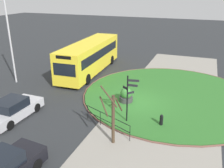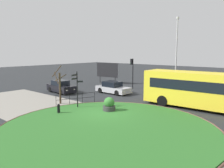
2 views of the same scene
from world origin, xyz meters
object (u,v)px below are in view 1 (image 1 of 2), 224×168
lamppost_tall (9,32)px  planter_near_signpost (126,96)px  signpost_directional (128,95)px  bus_yellow (90,56)px  bollard_foreground (161,120)px  street_tree_bare (113,116)px  car_far_lane (13,110)px

lamppost_tall → planter_near_signpost: (-0.54, -11.20, -4.20)m
signpost_directional → bus_yellow: (8.77, 6.99, -0.23)m
bollard_foreground → bus_yellow: (8.50, 9.17, 1.29)m
signpost_directional → planter_near_signpost: signpost_directional is taller
signpost_directional → bus_yellow: 11.22m
signpost_directional → planter_near_signpost: bearing=20.1°
bollard_foreground → lamppost_tall: bearing=77.8°
signpost_directional → lamppost_tall: 13.01m
signpost_directional → planter_near_signpost: 3.34m
planter_near_signpost → street_tree_bare: 5.71m
signpost_directional → bus_yellow: signpost_directional is taller
signpost_directional → street_tree_bare: 2.66m
bollard_foreground → planter_near_signpost: planter_near_signpost is taller
bus_yellow → car_far_lane: 11.14m
signpost_directional → planter_near_signpost: (2.85, 1.04, -1.40)m
street_tree_bare → car_far_lane: bearing=87.3°
signpost_directional → bollard_foreground: size_ratio=3.98×
bus_yellow → street_tree_bare: bearing=28.8°
car_far_lane → lamppost_tall: 8.46m
signpost_directional → car_far_lane: size_ratio=0.76×
signpost_directional → bollard_foreground: (0.27, -2.19, -1.52)m
bollard_foreground → street_tree_bare: 3.93m
car_far_lane → planter_near_signpost: car_far_lane is taller
bollard_foreground → planter_near_signpost: (2.58, 3.23, 0.12)m
planter_near_signpost → street_tree_bare: street_tree_bare is taller
car_far_lane → lamppost_tall: bearing=40.8°
planter_near_signpost → car_far_lane: bearing=128.5°
bus_yellow → car_far_lane: bearing=-5.0°
bollard_foreground → planter_near_signpost: 4.14m
bus_yellow → street_tree_bare: street_tree_bare is taller
planter_near_signpost → lamppost_tall: bearing=87.2°
bollard_foreground → car_far_lane: bearing=104.8°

